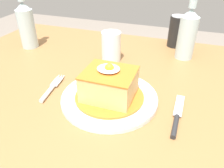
{
  "coord_description": "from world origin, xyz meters",
  "views": [
    {
      "loc": [
        0.23,
        -0.54,
        1.1
      ],
      "look_at": [
        0.06,
        -0.07,
        0.79
      ],
      "focal_mm": 35.45,
      "sensor_mm": 36.0,
      "label": 1
    }
  ],
  "objects_px": {
    "knife": "(176,120)",
    "beer_bottle_clear_far": "(26,23)",
    "fork": "(50,89)",
    "main_plate": "(110,98)",
    "drinking_glass": "(111,48)",
    "soda_can": "(177,31)",
    "beer_bottle_clear": "(188,31)"
  },
  "relations": [
    {
      "from": "knife",
      "to": "beer_bottle_clear_far",
      "type": "relative_size",
      "value": 0.62
    },
    {
      "from": "fork",
      "to": "knife",
      "type": "bearing_deg",
      "value": -1.99
    },
    {
      "from": "main_plate",
      "to": "drinking_glass",
      "type": "height_order",
      "value": "drinking_glass"
    },
    {
      "from": "main_plate",
      "to": "beer_bottle_clear_far",
      "type": "height_order",
      "value": "beer_bottle_clear_far"
    },
    {
      "from": "soda_can",
      "to": "beer_bottle_clear",
      "type": "relative_size",
      "value": 0.47
    },
    {
      "from": "soda_can",
      "to": "beer_bottle_clear",
      "type": "xyz_separation_m",
      "value": [
        0.04,
        -0.1,
        0.04
      ]
    },
    {
      "from": "soda_can",
      "to": "beer_bottle_clear",
      "type": "height_order",
      "value": "beer_bottle_clear"
    },
    {
      "from": "main_plate",
      "to": "fork",
      "type": "xyz_separation_m",
      "value": [
        -0.17,
        -0.02,
        -0.0
      ]
    },
    {
      "from": "beer_bottle_clear",
      "to": "drinking_glass",
      "type": "bearing_deg",
      "value": -155.43
    },
    {
      "from": "main_plate",
      "to": "beer_bottle_clear_far",
      "type": "distance_m",
      "value": 0.51
    },
    {
      "from": "fork",
      "to": "beer_bottle_clear",
      "type": "distance_m",
      "value": 0.51
    },
    {
      "from": "main_plate",
      "to": "knife",
      "type": "xyz_separation_m",
      "value": [
        0.18,
        -0.03,
        -0.0
      ]
    },
    {
      "from": "main_plate",
      "to": "beer_bottle_clear",
      "type": "xyz_separation_m",
      "value": [
        0.17,
        0.35,
        0.09
      ]
    },
    {
      "from": "main_plate",
      "to": "beer_bottle_clear_far",
      "type": "relative_size",
      "value": 0.97
    },
    {
      "from": "soda_can",
      "to": "beer_bottle_clear_far",
      "type": "xyz_separation_m",
      "value": [
        -0.56,
        -0.21,
        0.04
      ]
    },
    {
      "from": "soda_can",
      "to": "drinking_glass",
      "type": "distance_m",
      "value": 0.3
    },
    {
      "from": "soda_can",
      "to": "drinking_glass",
      "type": "xyz_separation_m",
      "value": [
        -0.2,
        -0.22,
        -0.02
      ]
    },
    {
      "from": "beer_bottle_clear_far",
      "to": "drinking_glass",
      "type": "bearing_deg",
      "value": -1.21
    },
    {
      "from": "fork",
      "to": "drinking_glass",
      "type": "distance_m",
      "value": 0.27
    },
    {
      "from": "beer_bottle_clear",
      "to": "beer_bottle_clear_far",
      "type": "height_order",
      "value": "same"
    },
    {
      "from": "beer_bottle_clear",
      "to": "beer_bottle_clear_far",
      "type": "distance_m",
      "value": 0.61
    },
    {
      "from": "main_plate",
      "to": "beer_bottle_clear",
      "type": "distance_m",
      "value": 0.4
    },
    {
      "from": "drinking_glass",
      "to": "knife",
      "type": "bearing_deg",
      "value": -45.54
    },
    {
      "from": "drinking_glass",
      "to": "soda_can",
      "type": "bearing_deg",
      "value": 46.79
    },
    {
      "from": "soda_can",
      "to": "drinking_glass",
      "type": "bearing_deg",
      "value": -133.21
    },
    {
      "from": "main_plate",
      "to": "beer_bottle_clear",
      "type": "relative_size",
      "value": 0.97
    },
    {
      "from": "beer_bottle_clear_far",
      "to": "drinking_glass",
      "type": "distance_m",
      "value": 0.36
    },
    {
      "from": "fork",
      "to": "drinking_glass",
      "type": "xyz_separation_m",
      "value": [
        0.09,
        0.25,
        0.04
      ]
    },
    {
      "from": "main_plate",
      "to": "fork",
      "type": "relative_size",
      "value": 1.82
    },
    {
      "from": "drinking_glass",
      "to": "main_plate",
      "type": "bearing_deg",
      "value": -71.32
    },
    {
      "from": "soda_can",
      "to": "beer_bottle_clear_far",
      "type": "relative_size",
      "value": 0.47
    },
    {
      "from": "knife",
      "to": "beer_bottle_clear_far",
      "type": "bearing_deg",
      "value": 156.25
    }
  ]
}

